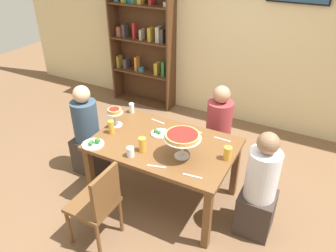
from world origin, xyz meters
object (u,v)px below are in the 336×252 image
water_glass_clear_near (130,152)px  water_glass_clear_far (132,108)px  cutlery_fork_far (157,166)px  cutlery_knife_far (158,121)px  dining_table (164,150)px  beer_glass_amber_short (228,153)px  cutlery_knife_near (193,176)px  deep_dish_pizza_stand (182,137)px  personal_pizza_stand (115,114)px  diner_head_east (259,192)px  beer_glass_amber_spare (111,127)px  diner_head_west (88,136)px  salad_plate_far_diner (159,133)px  cutlery_spare_fork (222,139)px  diner_far_right (218,136)px  salad_plate_near_diner (94,143)px  bookshelf (142,37)px  cutlery_fork_near (195,130)px  chair_near_left (98,203)px  beer_glass_amber_tall (142,145)px

water_glass_clear_near → water_glass_clear_far: water_glass_clear_far is taller
cutlery_fork_far → cutlery_knife_far: same height
dining_table → cutlery_fork_far: (0.13, -0.38, 0.09)m
water_glass_clear_near → dining_table: bearing=64.0°
beer_glass_amber_short → cutlery_knife_near: beer_glass_amber_short is taller
deep_dish_pizza_stand → personal_pizza_stand: (-0.92, 0.19, -0.07)m
water_glass_clear_near → deep_dish_pizza_stand: bearing=27.2°
diner_head_east → beer_glass_amber_spare: size_ratio=7.83×
diner_head_west → water_glass_clear_far: bearing=42.8°
diner_head_east → personal_pizza_stand: diner_head_east is taller
diner_head_west → deep_dish_pizza_stand: diner_head_west is taller
personal_pizza_stand → salad_plate_far_diner: personal_pizza_stand is taller
cutlery_knife_far → cutlery_spare_fork: 0.78m
personal_pizza_stand → salad_plate_far_diner: (0.53, 0.07, -0.13)m
diner_head_west → cutlery_spare_fork: size_ratio=6.39×
cutlery_spare_fork → deep_dish_pizza_stand: bearing=63.9°
diner_far_right → cutlery_spare_fork: 0.52m
diner_far_right → cutlery_spare_fork: diner_far_right is taller
diner_head_west → salad_plate_near_diner: 0.66m
personal_pizza_stand → dining_table: bearing=-5.5°
water_glass_clear_far → cutlery_knife_near: bearing=-33.6°
bookshelf → cutlery_spare_fork: 2.64m
deep_dish_pizza_stand → cutlery_fork_near: deep_dish_pizza_stand is taller
deep_dish_pizza_stand → cutlery_fork_far: (-0.14, -0.26, -0.22)m
cutlery_fork_far → diner_head_west: bearing=145.9°
diner_head_west → salad_plate_far_diner: size_ratio=5.71×
chair_near_left → beer_glass_amber_spare: bearing=25.5°
deep_dish_pizza_stand → salad_plate_near_diner: (-0.89, -0.24, -0.20)m
diner_head_west → cutlery_fork_far: (1.20, -0.41, 0.25)m
salad_plate_far_diner → cutlery_fork_near: (0.31, 0.25, -0.01)m
diner_head_east → cutlery_fork_far: diner_head_east is taller
chair_near_left → salad_plate_near_diner: size_ratio=3.84×
diner_far_right → cutlery_spare_fork: size_ratio=6.39×
cutlery_knife_far → salad_plate_far_diner: bearing=131.5°
water_glass_clear_far → cutlery_knife_far: water_glass_clear_far is taller
salad_plate_far_diner → beer_glass_amber_tall: beer_glass_amber_tall is taller
dining_table → deep_dish_pizza_stand: bearing=-24.7°
diner_head_west → water_glass_clear_near: size_ratio=11.56×
diner_head_west → personal_pizza_stand: 0.58m
chair_near_left → cutlery_fork_far: chair_near_left is taller
diner_head_east → beer_glass_amber_short: (-0.35, 0.03, 0.32)m
bookshelf → water_glass_clear_far: size_ratio=18.55×
beer_glass_amber_short → beer_glass_amber_tall: bearing=-161.6°
dining_table → diner_far_right: bearing=66.2°
water_glass_clear_near → cutlery_knife_far: bearing=97.6°
beer_glass_amber_spare → cutlery_fork_near: 0.91m
chair_near_left → cutlery_spare_fork: (0.76, 1.16, 0.26)m
bookshelf → diner_head_east: size_ratio=1.92×
bookshelf → cutlery_fork_far: bookshelf is taller
personal_pizza_stand → water_glass_clear_far: personal_pizza_stand is taller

